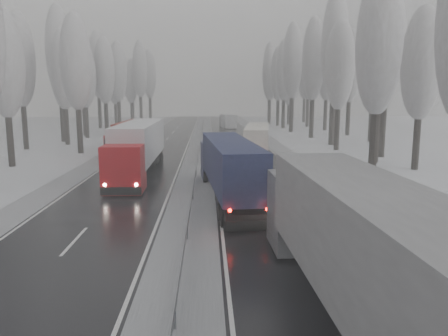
{
  "coord_description": "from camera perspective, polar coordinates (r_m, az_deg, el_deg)",
  "views": [
    {
      "loc": [
        1.01,
        -7.83,
        6.78
      ],
      "look_at": [
        2.04,
        19.37,
        2.2
      ],
      "focal_mm": 35.0,
      "sensor_mm": 36.0,
      "label": 1
    }
  ],
  "objects": [
    {
      "name": "carriageway_right",
      "position": [
        38.66,
        4.17,
        -0.55
      ],
      "size": [
        7.5,
        200.0,
        0.03
      ],
      "primitive_type": "cube",
      "color": "black",
      "rests_on": "ground"
    },
    {
      "name": "carriageway_left",
      "position": [
        38.94,
        -11.38,
        -0.64
      ],
      "size": [
        7.5,
        200.0,
        0.03
      ],
      "primitive_type": "cube",
      "color": "black",
      "rests_on": "ground"
    },
    {
      "name": "median_slush",
      "position": [
        38.44,
        -3.63,
        -0.6
      ],
      "size": [
        3.0,
        200.0,
        0.04
      ],
      "primitive_type": "cube",
      "color": "#ABADB3",
      "rests_on": "ground"
    },
    {
      "name": "shoulder_right",
      "position": [
        39.51,
        11.32,
        -0.49
      ],
      "size": [
        2.4,
        200.0,
        0.04
      ],
      "primitive_type": "cube",
      "color": "#ABADB3",
      "rests_on": "ground"
    },
    {
      "name": "shoulder_left",
      "position": [
        40.03,
        -18.39,
        -0.66
      ],
      "size": [
        2.4,
        200.0,
        0.04
      ],
      "primitive_type": "cube",
      "color": "#ABADB3",
      "rests_on": "ground"
    },
    {
      "name": "median_guardrail",
      "position": [
        38.33,
        -3.64,
        0.25
      ],
      "size": [
        0.12,
        200.0,
        0.76
      ],
      "color": "slate",
      "rests_on": "ground"
    },
    {
      "name": "tree_18",
      "position": [
        37.59,
        19.59,
        15.0
      ],
      "size": [
        3.6,
        3.6,
        16.58
      ],
      "color": "black",
      "rests_on": "ground"
    },
    {
      "name": "tree_19",
      "position": [
        43.35,
        24.44,
        12.21
      ],
      "size": [
        3.6,
        3.6,
        14.57
      ],
      "color": "black",
      "rests_on": "ground"
    },
    {
      "name": "tree_20",
      "position": [
        46.32,
        19.77,
        13.17
      ],
      "size": [
        3.6,
        3.6,
        15.71
      ],
      "color": "black",
      "rests_on": "ground"
    },
    {
      "name": "tree_21",
      "position": [
        51.0,
        20.58,
        14.84
      ],
      "size": [
        3.6,
        3.6,
        18.62
      ],
      "color": "black",
      "rests_on": "ground"
    },
    {
      "name": "tree_22",
      "position": [
        55.89,
        14.87,
        12.79
      ],
      "size": [
        3.6,
        3.6,
        15.86
      ],
      "color": "black",
      "rests_on": "ground"
    },
    {
      "name": "tree_23",
      "position": [
        61.64,
        19.41,
        10.87
      ],
      "size": [
        3.6,
        3.6,
        13.55
      ],
      "color": "black",
      "rests_on": "ground"
    },
    {
      "name": "tree_24",
      "position": [
        61.56,
        14.29,
        15.24
      ],
      "size": [
        3.6,
        3.6,
        20.49
      ],
      "color": "black",
      "rests_on": "ground"
    },
    {
      "name": "tree_25",
      "position": [
        67.45,
        19.09,
        13.92
      ],
      "size": [
        3.6,
        3.6,
        19.44
      ],
      "color": "black",
      "rests_on": "ground"
    },
    {
      "name": "tree_26",
      "position": [
        71.26,
        11.61,
        13.65
      ],
      "size": [
        3.6,
        3.6,
        18.78
      ],
      "color": "black",
      "rests_on": "ground"
    },
    {
      "name": "tree_27",
      "position": [
        76.99,
        16.18,
        12.59
      ],
      "size": [
        3.6,
        3.6,
        17.62
      ],
      "color": "black",
      "rests_on": "ground"
    },
    {
      "name": "tree_28",
      "position": [
        81.46,
        8.94,
        13.56
      ],
      "size": [
        3.6,
        3.6,
        19.62
      ],
      "color": "black",
      "rests_on": "ground"
    },
    {
      "name": "tree_29",
      "position": [
        86.94,
        13.3,
        12.53
      ],
      "size": [
        3.6,
        3.6,
        18.11
      ],
      "color": "black",
      "rests_on": "ground"
    },
    {
      "name": "tree_30",
      "position": [
        91.0,
        7.87,
        12.45
      ],
      "size": [
        3.6,
        3.6,
        17.86
      ],
      "color": "black",
      "rests_on": "ground"
    },
    {
      "name": "tree_31",
      "position": [
        96.11,
        11.01,
        12.48
      ],
      "size": [
        3.6,
        3.6,
        18.58
      ],
      "color": "black",
      "rests_on": "ground"
    },
    {
      "name": "tree_32",
      "position": [
        98.39,
        7.13,
        12.04
      ],
      "size": [
        3.6,
        3.6,
        17.33
      ],
      "color": "black",
      "rests_on": "ground"
    },
    {
      "name": "tree_33",
      "position": [
        102.8,
        8.51,
        10.83
      ],
      "size": [
        3.6,
        3.6,
        14.33
      ],
      "color": "black",
      "rests_on": "ground"
    },
    {
      "name": "tree_34",
      "position": [
        105.28,
        6.01,
        12.0
      ],
      "size": [
        3.6,
        3.6,
        17.63
      ],
      "color": "black",
      "rests_on": "ground"
    },
    {
      "name": "tree_35",
      "position": [
        110.88,
        10.54,
        11.97
      ],
      "size": [
        3.6,
        3.6,
        18.25
      ],
      "color": "black",
      "rests_on": "ground"
    },
    {
      "name": "tree_36",
      "position": [
        115.28,
        5.98,
        12.6
      ],
      "size": [
        3.6,
        3.6,
        20.23
      ],
      "color": "black",
      "rests_on": "ground"
    },
    {
      "name": "tree_37",
      "position": [
        120.27,
        9.04,
        11.24
      ],
      "size": [
        3.6,
        3.6,
        16.37
      ],
      "color": "black",
      "rests_on": "ground"
    },
    {
      "name": "tree_38",
      "position": [
        125.9,
        6.06,
        11.69
      ],
      "size": [
        3.6,
        3.6,
        17.97
      ],
      "color": "black",
      "rests_on": "ground"
    },
    {
      "name": "tree_39",
      "position": [
        130.24,
        7.04,
        11.09
      ],
      "size": [
        3.6,
        3.6,
        16.19
      ],
      "color": "black",
      "rests_on": "ground"
    },
    {
      "name": "tree_60",
      "position": [
        46.11,
        -26.79,
        12.05
      ],
      "size": [
        3.6,
        3.6,
        14.84
      ],
      "color": "black",
      "rests_on": "ground"
    },
    {
      "name": "tree_62",
      "position": [
        53.8,
        -18.78,
        12.87
      ],
      "size": [
        3.6,
        3.6,
        16.04
      ],
      "color": "black",
      "rests_on": "ground"
    },
    {
      "name": "tree_63",
      "position": [
        60.22,
        -25.11,
        12.59
      ],
      "size": [
        3.6,
        3.6,
        16.88
      ],
      "color": "black",
      "rests_on": "ground"
    },
    {
      "name": "tree_64",
      "position": [
        63.62,
        -20.24,
        11.84
      ],
      "size": [
        3.6,
        3.6,
        15.42
      ],
      "color": "black",
      "rests_on": "ground"
    },
    {
      "name": "tree_65",
      "position": [
        68.14,
        -20.79,
        13.8
      ],
      "size": [
        3.6,
        3.6,
        19.48
      ],
      "color": "black",
      "rests_on": "ground"
    },
    {
      "name": "tree_66",
      "position": [
        72.81,
        -17.79,
        11.51
      ],
      "size": [
        3.6,
        3.6,
        15.23
      ],
      "color": "black",
      "rests_on": "ground"
    },
    {
      "name": "tree_67",
      "position": [
        77.09,
        -18.05,
        12.25
      ],
      "size": [
        3.6,
        3.6,
        17.09
      ],
      "color": "black",
      "rests_on": "ground"
    },
    {
      "name": "tree_68",
      "position": [
        79.03,
        -15.37,
        12.09
      ],
      "size": [
        3.6,
        3.6,
        16.65
      ],
      "color": "black",
      "rests_on": "ground"
    },
    {
      "name": "tree_69",
      "position": [
        84.18,
        -18.09,
        12.96
      ],
      "size": [
        3.6,
        3.6,
        19.35
      ],
      "color": "black",
      "rests_on": "ground"
    },
    {
      "name": "tree_70",
      "position": [
        88.83,
        -13.72,
        12.03
      ],
      "size": [
        3.6,
        3.6,
        17.09
      ],
      "color": "black",
      "rests_on": "ground"
    },
    {
      "name": "tree_71",
      "position": [
        93.85,
        -16.19,
        12.75
      ],
      "size": [
        3.6,
        3.6,
        19.61
      ],
      "color": "black",
      "rests_on": "ground"
    },
    {
      "name": "tree_72",
      "position": [
        98.45,
        -14.11,
        11.0
      ],
      "size": [
        3.6,
        3.6,
        15.11
      ],
      "color": "black",
      "rests_on": "ground"
    },
    {
      "name": "tree_73",
      "position": [
        103.02,
        -15.28,
        11.63
      ],
      "size": [
        3.6,
        3.6,
        17.22
      ],
      "color": "black",
      "rests_on": "ground"
    },
    {
      "name": "tree_74",
      "position": [
        108.52,
        -10.94,
        12.49
      ],
      "size": [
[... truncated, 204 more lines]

